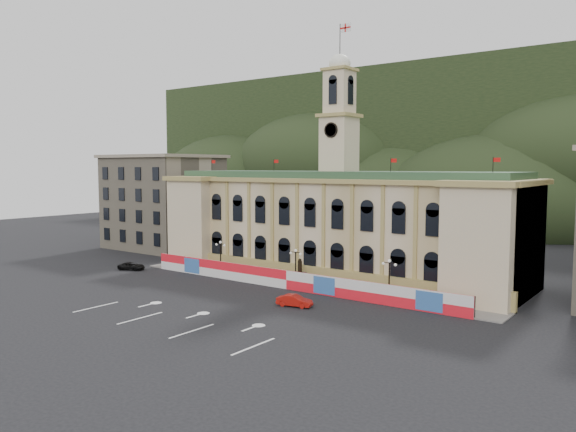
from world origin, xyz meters
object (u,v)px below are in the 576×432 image
Objects in this scene: red_sedan at (294,301)px; black_suv at (132,266)px; statue at (300,277)px; lamp_center at (296,264)px.

red_sedan is 0.94× the size of black_suv.
statue is at bearing 19.07° from red_sedan.
red_sedan is 34.57m from black_suv.
lamp_center is 1.16× the size of red_sedan.
statue is 28.81m from black_suv.
statue is 2.14m from lamp_center.
lamp_center is at bearing -90.00° from statue.
black_suv is (-28.05, -5.56, -2.48)m from lamp_center.
red_sedan reaches higher than black_suv.
red_sedan is at bearing -54.69° from lamp_center.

